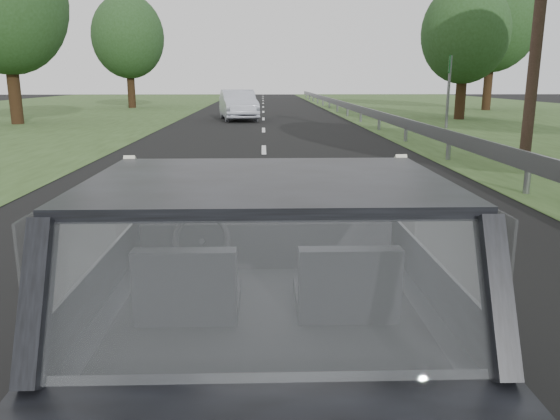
{
  "coord_description": "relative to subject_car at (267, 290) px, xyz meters",
  "views": [
    {
      "loc": [
        -0.02,
        -2.9,
        1.88
      ],
      "look_at": [
        0.09,
        0.51,
        1.06
      ],
      "focal_mm": 35.0,
      "sensor_mm": 36.0,
      "label": 1
    }
  ],
  "objects": [
    {
      "name": "highway_sign",
      "position": [
        7.21,
        18.61,
        0.67
      ],
      "size": [
        0.52,
        1.07,
        2.78
      ],
      "primitive_type": "cube",
      "rotation": [
        0.0,
        0.0,
        -0.38
      ],
      "color": "#0D4719",
      "rests_on": "ground"
    },
    {
      "name": "steering_wheel",
      "position": [
        -0.4,
        0.33,
        0.2
      ],
      "size": [
        0.36,
        0.36,
        0.04
      ],
      "primitive_type": "torus",
      "color": "black",
      "rests_on": "dashboard"
    },
    {
      "name": "cat",
      "position": [
        0.23,
        0.65,
        0.37
      ],
      "size": [
        0.67,
        0.36,
        0.29
      ],
      "primitive_type": "ellipsoid",
      "rotation": [
        0.0,
        0.0,
        0.26
      ],
      "color": "slate",
      "rests_on": "dashboard"
    },
    {
      "name": "guardrail",
      "position": [
        4.3,
        10.0,
        -0.15
      ],
      "size": [
        0.05,
        90.0,
        0.32
      ],
      "primitive_type": "cube",
      "color": "gray",
      "rests_on": "ground"
    },
    {
      "name": "tree_3",
      "position": [
        14.07,
        31.67,
        3.51
      ],
      "size": [
        6.55,
        6.55,
        8.48
      ],
      "primitive_type": null,
      "rotation": [
        0.0,
        0.0,
        -0.19
      ],
      "color": "#203A18",
      "rests_on": "ground"
    },
    {
      "name": "subject_car",
      "position": [
        0.0,
        0.0,
        0.0
      ],
      "size": [
        1.8,
        4.0,
        1.45
      ],
      "primitive_type": "cube",
      "color": "black",
      "rests_on": "ground"
    },
    {
      "name": "driver_seat",
      "position": [
        -0.4,
        -0.29,
        0.16
      ],
      "size": [
        0.5,
        0.72,
        0.42
      ],
      "primitive_type": "cube",
      "color": "black",
      "rests_on": "subject_car"
    },
    {
      "name": "tree_6",
      "position": [
        -8.92,
        35.15,
        2.85
      ],
      "size": [
        4.9,
        4.9,
        7.15
      ],
      "primitive_type": null,
      "rotation": [
        0.0,
        0.0,
        0.04
      ],
      "color": "#203A18",
      "rests_on": "ground"
    },
    {
      "name": "tree_5",
      "position": [
        -10.66,
        21.32,
        3.08
      ],
      "size": [
        6.38,
        6.38,
        7.62
      ],
      "primitive_type": null,
      "rotation": [
        0.0,
        0.0,
        -0.33
      ],
      "color": "#203A18",
      "rests_on": "ground"
    },
    {
      "name": "other_car",
      "position": [
        -1.2,
        23.62,
        -0.02
      ],
      "size": [
        2.34,
        4.52,
        1.42
      ],
      "primitive_type": "imported",
      "rotation": [
        0.0,
        0.0,
        0.15
      ],
      "color": "#B6BBCA",
      "rests_on": "ground"
    },
    {
      "name": "ground",
      "position": [
        0.0,
        0.0,
        -0.72
      ],
      "size": [
        140.0,
        140.0,
        0.0
      ],
      "primitive_type": "plane",
      "color": "black",
      "rests_on": "ground"
    },
    {
      "name": "passenger_seat",
      "position": [
        0.4,
        -0.29,
        0.16
      ],
      "size": [
        0.5,
        0.72,
        0.42
      ],
      "primitive_type": "cube",
      "color": "black",
      "rests_on": "subject_car"
    },
    {
      "name": "dashboard",
      "position": [
        0.0,
        0.62,
        0.12
      ],
      "size": [
        1.58,
        0.45,
        0.3
      ],
      "primitive_type": "cube",
      "color": "black",
      "rests_on": "subject_car"
    },
    {
      "name": "tree_2",
      "position": [
        9.49,
        23.58,
        2.36
      ],
      "size": [
        5.37,
        5.37,
        6.18
      ],
      "primitive_type": null,
      "rotation": [
        0.0,
        0.0,
        -0.41
      ],
      "color": "#203A18",
      "rests_on": "ground"
    }
  ]
}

